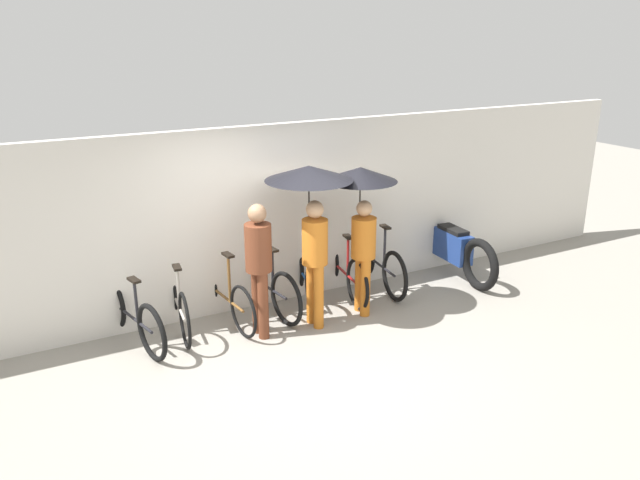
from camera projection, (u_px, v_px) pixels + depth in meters
The scene contains 13 objects.
ground_plane at pixel (319, 361), 7.10m from camera, with size 30.00×30.00×0.00m, color gray.
back_wall at pixel (255, 218), 8.20m from camera, with size 12.80×0.12×2.44m.
parked_bicycle_0 at pixel (131, 315), 7.40m from camera, with size 0.55×1.73×1.08m.
parked_bicycle_1 at pixel (178, 302), 7.74m from camera, with size 0.44×1.67×1.11m.
parked_bicycle_2 at pixel (223, 294), 7.98m from camera, with size 0.44×1.75×1.07m.
parked_bicycle_3 at pixel (266, 285), 8.22m from camera, with size 0.44×1.69×1.05m.
parked_bicycle_4 at pixel (305, 276), 8.52m from camera, with size 0.57×1.66×0.97m.
parked_bicycle_5 at pixel (342, 269), 8.77m from camera, with size 0.45×1.76×0.97m.
parked_bicycle_6 at pixel (378, 263), 9.02m from camera, with size 0.44×1.72×1.07m.
pedestrian_leading at pixel (259, 260), 7.39m from camera, with size 0.32×0.32×1.67m.
pedestrian_center at pixel (311, 199), 7.52m from camera, with size 1.07×1.07×2.04m.
pedestrian_trailing at pixel (361, 201), 7.90m from camera, with size 0.95×0.95×1.94m.
motorcycle at pixel (452, 248), 9.48m from camera, with size 0.58×2.12×0.95m.
Camera 1 is at (-2.96, -5.54, 3.59)m, focal length 35.00 mm.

